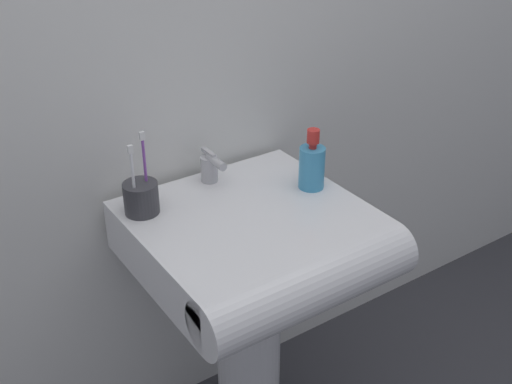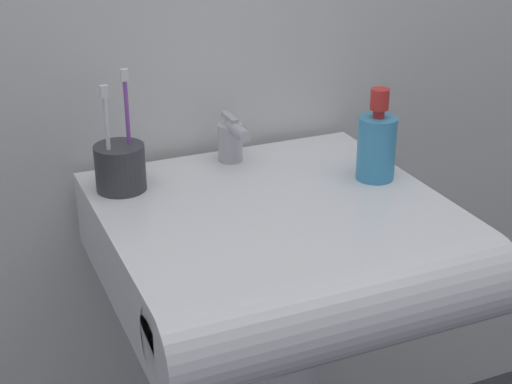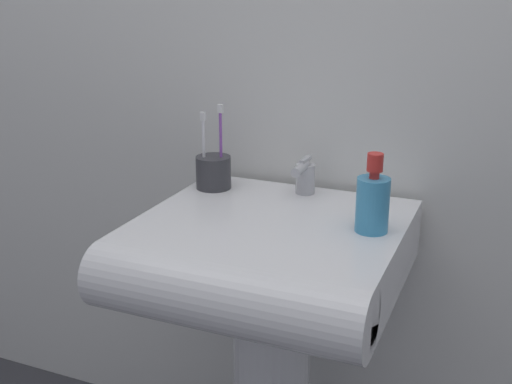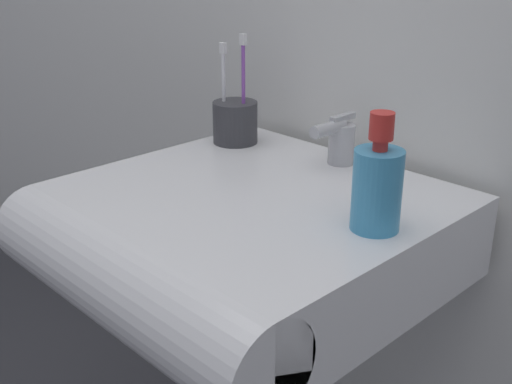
# 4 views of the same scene
# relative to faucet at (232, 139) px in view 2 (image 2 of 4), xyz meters

# --- Properties ---
(sink_basin) EXTENTS (0.55, 0.56, 0.13)m
(sink_basin) POSITION_rel_faucet_xyz_m (-0.01, -0.24, -0.11)
(sink_basin) COLOR white
(sink_basin) RESTS_ON sink_pedestal
(faucet) EXTENTS (0.05, 0.10, 0.09)m
(faucet) POSITION_rel_faucet_xyz_m (0.00, 0.00, 0.00)
(faucet) COLOR #B7B7BC
(faucet) RESTS_ON sink_basin
(toothbrush_cup) EXTENTS (0.09, 0.09, 0.21)m
(toothbrush_cup) POSITION_rel_faucet_xyz_m (-0.22, -0.04, -0.00)
(toothbrush_cup) COLOR #38383D
(toothbrush_cup) RESTS_ON sink_basin
(soap_bottle) EXTENTS (0.07, 0.07, 0.16)m
(soap_bottle) POSITION_rel_faucet_xyz_m (0.20, -0.17, 0.02)
(soap_bottle) COLOR #3F99CC
(soap_bottle) RESTS_ON sink_basin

